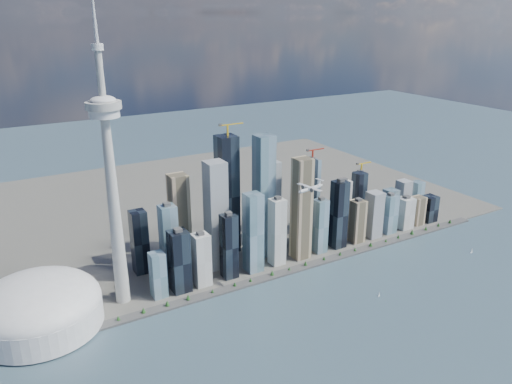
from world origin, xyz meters
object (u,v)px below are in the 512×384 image
needle_tower (111,177)px  airplane (311,188)px  sailboat_west (379,295)px  sailboat_east (472,251)px  dome_stadium (39,307)px

needle_tower → airplane: size_ratio=8.81×
needle_tower → sailboat_west: bearing=-28.0°
sailboat_west → needle_tower: bearing=128.2°
airplane → sailboat_east: size_ratio=5.85×
dome_stadium → airplane: airplane is taller
sailboat_west → sailboat_east: size_ratio=0.92×
needle_tower → dome_stadium: size_ratio=2.75×
dome_stadium → sailboat_east: 869.69m
dome_stadium → sailboat_west: (551.75, -209.04, -36.29)m
sailboat_east → needle_tower: bearing=152.1°
dome_stadium → sailboat_west: bearing=-20.7°
airplane → dome_stadium: bearing=155.9°
needle_tower → airplane: 344.26m
dome_stadium → sailboat_east: size_ratio=18.73×
sailboat_west → sailboat_east: 300.50m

